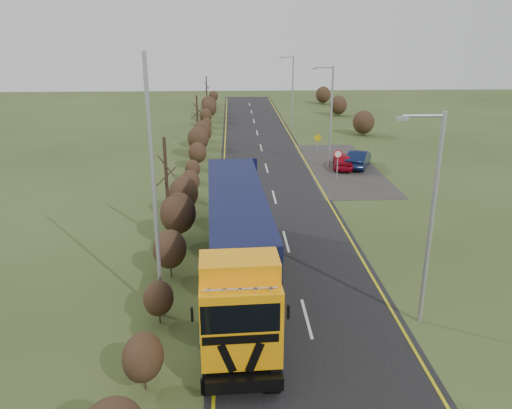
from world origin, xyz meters
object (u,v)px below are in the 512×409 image
at_px(car_red_hatchback, 343,160).
at_px(speed_sign, 338,159).
at_px(car_blue_sedan, 358,159).
at_px(streetlight_near, 430,214).
at_px(lorry, 237,238).

xyz_separation_m(car_red_hatchback, speed_sign, (-1.26, -3.59, 1.05)).
relative_size(car_blue_sedan, streetlight_near, 0.53).
bearing_deg(lorry, car_blue_sedan, 60.43).
relative_size(car_red_hatchback, streetlight_near, 0.48).
bearing_deg(streetlight_near, lorry, 156.17).
height_order(lorry, streetlight_near, streetlight_near).
distance_m(lorry, streetlight_near, 8.28).
bearing_deg(car_red_hatchback, speed_sign, 80.46).
height_order(lorry, speed_sign, lorry).
xyz_separation_m(car_red_hatchback, car_blue_sedan, (1.41, 0.30, 0.06)).
distance_m(lorry, speed_sign, 19.12).
bearing_deg(car_red_hatchback, car_blue_sedan, -158.23).
distance_m(lorry, car_blue_sedan, 23.83).
height_order(car_red_hatchback, car_blue_sedan, car_blue_sedan).
bearing_deg(car_red_hatchback, streetlight_near, 94.86).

